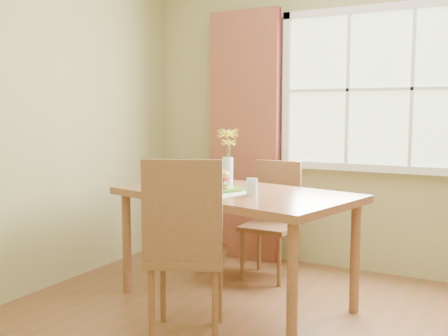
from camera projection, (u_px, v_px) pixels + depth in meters
room at (296, 107)px, 2.53m from camera, size 4.24×3.84×2.74m
window at (380, 89)px, 4.15m from camera, size 1.62×0.06×1.32m
curtain_left at (244, 137)px, 4.66m from camera, size 0.65×0.08×2.20m
dining_table at (235, 202)px, 3.60m from camera, size 1.76×1.23×0.78m
chair_near at (185, 242)px, 2.98m from camera, size 0.59×0.59×1.07m
chair_far at (273, 214)px, 4.21m from camera, size 0.39×0.39×0.93m
placemat at (215, 192)px, 3.52m from camera, size 0.52×0.43×0.01m
plate at (217, 189)px, 3.58m from camera, size 0.38×0.38×0.01m
croissant_sandwich at (219, 180)px, 3.52m from camera, size 0.22×0.20×0.14m
water_glass at (252, 187)px, 3.40m from camera, size 0.07×0.07×0.11m
flower_vase at (228, 151)px, 3.92m from camera, size 0.17×0.17×0.41m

